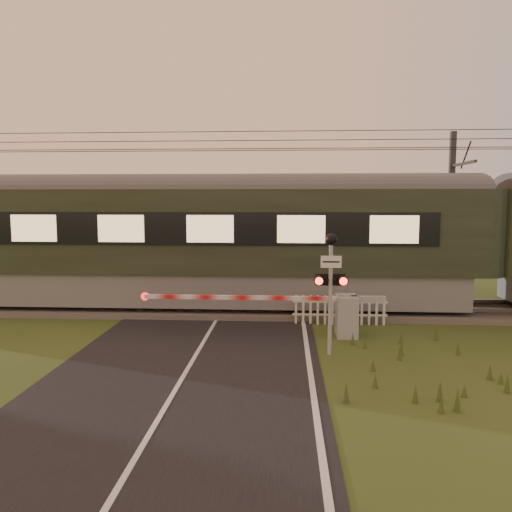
# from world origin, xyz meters

# --- Properties ---
(ground) EXTENTS (160.00, 160.00, 0.00)m
(ground) POSITION_xyz_m (0.00, 0.00, 0.00)
(ground) COLOR #33441A
(ground) RESTS_ON ground
(road) EXTENTS (6.00, 140.00, 0.03)m
(road) POSITION_xyz_m (0.02, -0.23, 0.01)
(road) COLOR black
(road) RESTS_ON ground
(track_bed) EXTENTS (140.00, 3.40, 0.39)m
(track_bed) POSITION_xyz_m (0.00, 6.50, 0.07)
(track_bed) COLOR #47423D
(track_bed) RESTS_ON ground
(overhead_wires) EXTENTS (120.00, 0.62, 0.62)m
(overhead_wires) POSITION_xyz_m (0.00, 6.50, 5.72)
(overhead_wires) COLOR black
(overhead_wires) RESTS_ON ground
(train) EXTENTS (46.80, 3.23, 4.37)m
(train) POSITION_xyz_m (8.96, 6.50, 2.46)
(train) COLOR gray
(train) RESTS_ON ground
(boom_gate) EXTENTS (6.89, 0.88, 1.17)m
(boom_gate) POSITION_xyz_m (3.59, 3.35, 0.64)
(boom_gate) COLOR gray
(boom_gate) RESTS_ON ground
(crossing_signal) EXTENTS (0.76, 0.34, 3.00)m
(crossing_signal) POSITION_xyz_m (3.29, 1.59, 2.07)
(crossing_signal) COLOR gray
(crossing_signal) RESTS_ON ground
(picket_fence) EXTENTS (2.90, 0.08, 0.91)m
(picket_fence) POSITION_xyz_m (3.85, 4.60, 0.46)
(picket_fence) COLOR silver
(picket_fence) RESTS_ON ground
(catenary_mast) EXTENTS (0.20, 2.45, 6.35)m
(catenary_mast) POSITION_xyz_m (8.38, 8.72, 3.32)
(catenary_mast) COLOR #2D2D30
(catenary_mast) RESTS_ON ground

